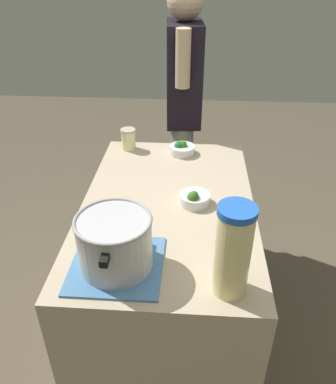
# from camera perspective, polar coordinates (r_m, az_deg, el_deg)

# --- Properties ---
(ground_plane) EXTENTS (8.00, 8.00, 0.00)m
(ground_plane) POSITION_cam_1_polar(r_m,az_deg,el_deg) (2.25, 0.00, -21.13)
(ground_plane) COLOR brown
(counter_slab) EXTENTS (1.16, 0.72, 0.91)m
(counter_slab) POSITION_cam_1_polar(r_m,az_deg,el_deg) (1.90, 0.00, -12.95)
(counter_slab) COLOR tan
(counter_slab) RESTS_ON ground_plane
(dish_cloth) EXTENTS (0.30, 0.31, 0.01)m
(dish_cloth) POSITION_cam_1_polar(r_m,az_deg,el_deg) (1.32, -7.60, -10.69)
(dish_cloth) COLOR teal
(dish_cloth) RESTS_ON counter_slab
(cooking_pot) EXTENTS (0.32, 0.25, 0.19)m
(cooking_pot) POSITION_cam_1_polar(r_m,az_deg,el_deg) (1.25, -7.93, -7.31)
(cooking_pot) COLOR #B7B7BC
(cooking_pot) RESTS_ON dish_cloth
(lemonade_pitcher) EXTENTS (0.11, 0.11, 0.31)m
(lemonade_pitcher) POSITION_cam_1_polar(r_m,az_deg,el_deg) (1.14, 9.60, -8.62)
(lemonade_pitcher) COLOR #F0DD92
(lemonade_pitcher) RESTS_ON counter_slab
(mason_jar) EXTENTS (0.08, 0.08, 0.11)m
(mason_jar) POSITION_cam_1_polar(r_m,az_deg,el_deg) (2.04, -5.90, 7.84)
(mason_jar) COLOR #EBEBA3
(mason_jar) RESTS_ON counter_slab
(broccoli_bowl_front) EXTENTS (0.13, 0.13, 0.07)m
(broccoli_bowl_front) POSITION_cam_1_polar(r_m,az_deg,el_deg) (2.00, 2.07, 6.45)
(broccoli_bowl_front) COLOR silver
(broccoli_bowl_front) RESTS_ON counter_slab
(broccoli_bowl_center) EXTENTS (0.13, 0.13, 0.07)m
(broccoli_bowl_center) POSITION_cam_1_polar(r_m,az_deg,el_deg) (1.59, 3.93, -1.01)
(broccoli_bowl_center) COLOR silver
(broccoli_bowl_center) RESTS_ON counter_slab
(person_cook) EXTENTS (0.50, 0.23, 1.67)m
(person_cook) POSITION_cam_1_polar(r_m,az_deg,el_deg) (2.44, 2.23, 11.17)
(person_cook) COLOR gray
(person_cook) RESTS_ON ground_plane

